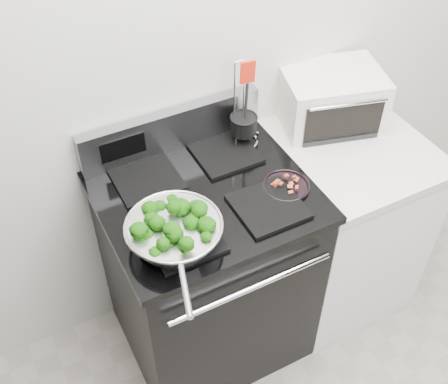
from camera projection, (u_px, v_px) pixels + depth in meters
back_wall at (235, 38)px, 2.14m from camera, size 4.00×0.02×2.70m
gas_range at (208, 270)px, 2.42m from camera, size 0.79×0.69×1.13m
counter at (337, 221)px, 2.67m from camera, size 0.62×0.68×0.92m
skillet at (174, 231)px, 1.89m from camera, size 0.34×0.52×0.07m
broccoli_pile at (174, 227)px, 1.88m from camera, size 0.26×0.26×0.09m
bacon_plate at (286, 184)px, 2.11m from camera, size 0.18×0.18×0.04m
utensil_holder at (243, 129)px, 2.27m from camera, size 0.13×0.13×0.39m
toaster_oven at (331, 98)px, 2.39m from camera, size 0.48×0.41×0.24m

